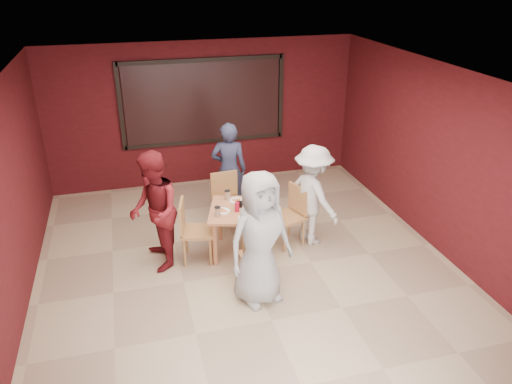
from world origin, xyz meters
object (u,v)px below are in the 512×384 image
object	(u,v)px
chair_back	(227,197)
diner_left	(154,212)
diner_back	(229,169)
dining_table	(241,214)
diner_front	(260,239)
chair_right	(292,212)
chair_left	(191,228)
diner_right	(313,195)
chair_front	(255,256)

from	to	relation	value
chair_back	diner_left	xyz separation A→B (m)	(-1.24, -0.91, 0.35)
diner_back	dining_table	bearing A→B (deg)	99.19
dining_table	diner_front	xyz separation A→B (m)	(-0.05, -1.20, 0.26)
chair_right	diner_left	distance (m)	2.14
chair_left	chair_right	world-z (taller)	chair_left
chair_back	chair_left	world-z (taller)	chair_left
chair_back	diner_right	size ratio (longest dim) A/B	0.59
chair_left	diner_back	bearing A→B (deg)	57.32
dining_table	diner_back	bearing A→B (deg)	85.43
diner_back	diner_right	bearing A→B (deg)	142.47
diner_left	diner_right	bearing A→B (deg)	87.71
dining_table	chair_front	size ratio (longest dim) A/B	1.51
chair_right	diner_left	size ratio (longest dim) A/B	0.54
chair_back	chair_left	xyz separation A→B (m)	(-0.72, -0.90, 0.01)
diner_right	chair_right	bearing A→B (deg)	61.81
dining_table	diner_right	distance (m)	1.16
diner_front	chair_left	bearing A→B (deg)	104.50
dining_table	chair_left	bearing A→B (deg)	-178.26
chair_front	diner_right	world-z (taller)	diner_right
chair_right	chair_front	bearing A→B (deg)	-132.65
chair_left	dining_table	bearing A→B (deg)	1.74
chair_left	chair_front	bearing A→B (deg)	-47.68
diner_back	diner_left	bearing A→B (deg)	58.30
diner_back	chair_back	bearing A→B (deg)	85.65
chair_left	diner_right	distance (m)	1.94
chair_left	diner_back	size ratio (longest dim) A/B	0.58
dining_table	chair_right	size ratio (longest dim) A/B	1.22
diner_front	diner_left	bearing A→B (deg)	119.65
chair_front	diner_front	size ratio (longest dim) A/B	0.42
chair_front	chair_right	bearing A→B (deg)	47.35
diner_right	diner_back	bearing A→B (deg)	18.16
chair_right	diner_left	xyz separation A→B (m)	(-2.11, -0.11, 0.34)
dining_table	diner_left	size ratio (longest dim) A/B	0.66
diner_right	dining_table	bearing A→B (deg)	71.06
diner_back	chair_right	bearing A→B (deg)	133.46
diner_front	diner_back	distance (m)	2.54
chair_right	diner_right	distance (m)	0.43
chair_left	diner_right	size ratio (longest dim) A/B	0.60
diner_back	chair_front	bearing A→B (deg)	100.43
diner_left	diner_front	bearing A→B (deg)	42.65
chair_left	diner_back	world-z (taller)	diner_back
chair_front	diner_left	world-z (taller)	diner_left
chair_back	diner_back	size ratio (longest dim) A/B	0.56
diner_front	diner_right	distance (m)	1.73
diner_left	diner_right	xyz separation A→B (m)	(2.43, 0.06, -0.08)
dining_table	diner_left	bearing A→B (deg)	-178.71
dining_table	chair_back	xyz separation A→B (m)	(-0.04, 0.88, -0.11)
chair_left	diner_back	distance (m)	1.64
chair_right	dining_table	bearing A→B (deg)	-174.73
chair_right	diner_left	world-z (taller)	diner_left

